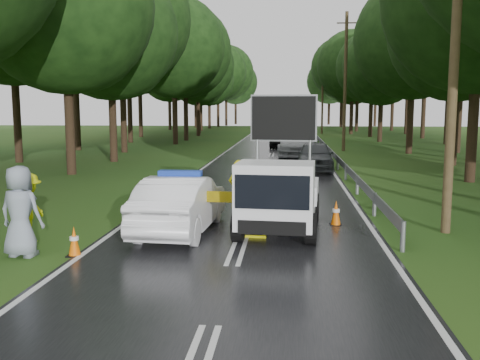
# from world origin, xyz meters

# --- Properties ---
(ground) EXTENTS (160.00, 160.00, 0.00)m
(ground) POSITION_xyz_m (0.00, 0.00, 0.00)
(ground) COLOR #1E4A15
(ground) RESTS_ON ground
(road) EXTENTS (7.00, 140.00, 0.02)m
(road) POSITION_xyz_m (0.00, 30.00, 0.01)
(road) COLOR black
(road) RESTS_ON ground
(guardrail) EXTENTS (0.12, 60.06, 0.70)m
(guardrail) POSITION_xyz_m (3.70, 29.67, 0.55)
(guardrail) COLOR gray
(guardrail) RESTS_ON ground
(utility_pole_near) EXTENTS (1.40, 0.24, 10.00)m
(utility_pole_near) POSITION_xyz_m (5.20, 2.00, 5.06)
(utility_pole_near) COLOR #40331E
(utility_pole_near) RESTS_ON ground
(utility_pole_mid) EXTENTS (1.40, 0.24, 10.00)m
(utility_pole_mid) POSITION_xyz_m (5.20, 28.00, 5.06)
(utility_pole_mid) COLOR #40331E
(utility_pole_mid) RESTS_ON ground
(utility_pole_far) EXTENTS (1.40, 0.24, 10.00)m
(utility_pole_far) POSITION_xyz_m (5.20, 54.00, 5.06)
(utility_pole_far) COLOR #40331E
(utility_pole_far) RESTS_ON ground
(police_sedan) EXTENTS (1.80, 4.53, 1.61)m
(police_sedan) POSITION_xyz_m (-1.63, 1.40, 0.74)
(police_sedan) COLOR white
(police_sedan) RESTS_ON ground
(work_truck) EXTENTS (2.26, 4.55, 3.52)m
(work_truck) POSITION_xyz_m (0.90, 1.72, 0.95)
(work_truck) COLOR gray
(work_truck) RESTS_ON ground
(barrier) EXTENTS (2.80, 0.28, 1.16)m
(barrier) POSITION_xyz_m (-0.80, 1.00, 0.88)
(barrier) COLOR yellow
(barrier) RESTS_ON ground
(officer) EXTENTS (0.74, 0.70, 1.70)m
(officer) POSITION_xyz_m (-0.34, 3.44, 0.85)
(officer) COLOR yellow
(officer) RESTS_ON ground
(civilian) EXTENTS (0.83, 0.67, 1.61)m
(civilian) POSITION_xyz_m (1.16, 3.00, 0.81)
(civilian) COLOR #161D94
(civilian) RESTS_ON ground
(bystander_left) EXTENTS (0.65, 1.10, 1.69)m
(bystander_left) POSITION_xyz_m (-4.99, 0.00, 0.84)
(bystander_left) COLOR #C6D10B
(bystander_left) RESTS_ON ground
(bystander_right) EXTENTS (1.05, 0.77, 1.99)m
(bystander_right) POSITION_xyz_m (-4.62, -1.13, 1.00)
(bystander_right) COLOR gray
(bystander_right) RESTS_ON ground
(queue_car_first) EXTENTS (1.90, 4.45, 1.50)m
(queue_car_first) POSITION_xyz_m (2.51, 15.47, 0.75)
(queue_car_first) COLOR #474B4F
(queue_car_first) RESTS_ON ground
(queue_car_second) EXTENTS (2.53, 5.76, 1.65)m
(queue_car_second) POSITION_xyz_m (1.67, 23.56, 0.82)
(queue_car_second) COLOR #95989C
(queue_car_second) RESTS_ON ground
(queue_car_third) EXTENTS (2.77, 5.12, 1.36)m
(queue_car_third) POSITION_xyz_m (0.97, 30.89, 0.68)
(queue_car_third) COLOR black
(queue_car_third) RESTS_ON ground
(queue_car_fourth) EXTENTS (2.10, 4.78, 1.53)m
(queue_car_fourth) POSITION_xyz_m (2.60, 38.72, 0.76)
(queue_car_fourth) COLOR #404347
(queue_car_fourth) RESTS_ON ground
(cone_near_left) EXTENTS (0.31, 0.31, 0.67)m
(cone_near_left) POSITION_xyz_m (-3.50, -1.00, 0.32)
(cone_near_left) COLOR black
(cone_near_left) RESTS_ON ground
(cone_center) EXTENTS (0.33, 0.33, 0.69)m
(cone_center) POSITION_xyz_m (0.20, 2.00, 0.34)
(cone_center) COLOR black
(cone_center) RESTS_ON ground
(cone_far) EXTENTS (0.38, 0.38, 0.80)m
(cone_far) POSITION_xyz_m (-0.20, 2.50, 0.39)
(cone_far) COLOR black
(cone_far) RESTS_ON ground
(cone_left_mid) EXTENTS (0.37, 0.37, 0.78)m
(cone_left_mid) POSITION_xyz_m (-3.17, 3.00, 0.38)
(cone_left_mid) COLOR black
(cone_left_mid) RESTS_ON ground
(cone_right) EXTENTS (0.33, 0.33, 0.70)m
(cone_right) POSITION_xyz_m (2.44, 2.59, 0.34)
(cone_right) COLOR black
(cone_right) RESTS_ON ground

